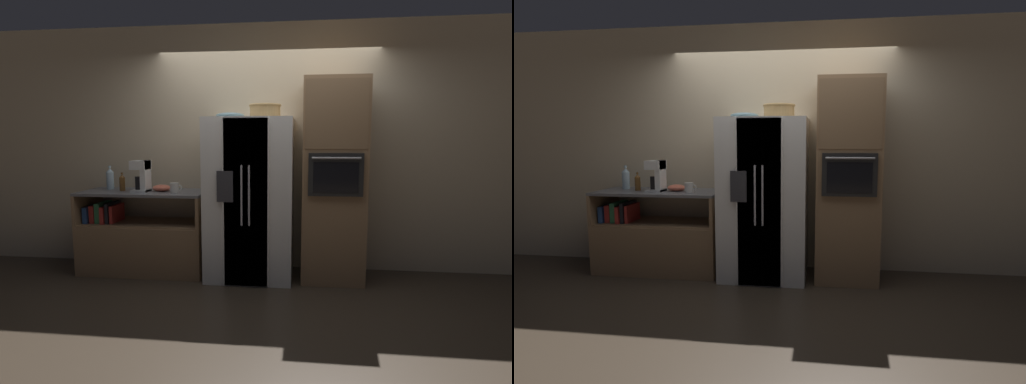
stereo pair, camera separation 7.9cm
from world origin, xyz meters
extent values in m
plane|color=#382D23|center=(0.00, 0.00, 0.00)|extent=(20.00, 20.00, 0.00)
cube|color=beige|center=(0.00, 0.47, 1.40)|extent=(12.00, 0.06, 2.80)
cube|color=#93704C|center=(-1.36, 0.13, 0.28)|extent=(1.41, 0.64, 0.55)
cube|color=#93704C|center=(-1.36, 0.13, 0.56)|extent=(1.35, 0.58, 0.02)
cube|color=#93704C|center=(-2.05, 0.13, 0.72)|extent=(0.04, 0.64, 0.34)
cube|color=#93704C|center=(-0.67, 0.13, 0.72)|extent=(0.04, 0.64, 0.34)
cube|color=slate|center=(-1.36, 0.13, 0.91)|extent=(1.41, 0.64, 0.03)
cube|color=#284C8E|center=(-1.98, 0.09, 0.66)|extent=(0.05, 0.35, 0.18)
cube|color=#B72D28|center=(-1.92, 0.09, 0.67)|extent=(0.06, 0.30, 0.19)
cube|color=#337A4C|center=(-1.85, 0.09, 0.68)|extent=(0.06, 0.32, 0.22)
cube|color=#B72D28|center=(-1.78, 0.09, 0.66)|extent=(0.04, 0.37, 0.19)
cube|color=black|center=(-1.73, 0.09, 0.68)|extent=(0.04, 0.34, 0.22)
cube|color=#B72D28|center=(-1.69, 0.09, 0.67)|extent=(0.03, 0.32, 0.20)
cube|color=white|center=(-0.15, 0.09, 0.86)|extent=(0.92, 0.71, 1.73)
cube|color=white|center=(-0.15, -0.28, 0.86)|extent=(0.45, 0.02, 1.69)
cube|color=white|center=(-0.14, -0.28, 0.86)|extent=(0.45, 0.02, 1.69)
cylinder|color=#B2B2B7|center=(-0.18, -0.31, 0.95)|extent=(0.02, 0.02, 0.60)
cylinder|color=#B2B2B7|center=(-0.11, -0.31, 0.95)|extent=(0.02, 0.02, 0.60)
cube|color=#2D2D33|center=(-0.35, -0.30, 1.04)|extent=(0.17, 0.01, 0.31)
cube|color=#93704C|center=(0.74, 0.13, 1.06)|extent=(0.65, 0.63, 2.12)
cube|color=black|center=(0.74, -0.21, 1.16)|extent=(0.53, 0.04, 0.43)
cube|color=black|center=(0.74, -0.23, 1.13)|extent=(0.44, 0.01, 0.30)
cylinder|color=#B2B2B7|center=(0.74, -0.24, 1.32)|extent=(0.47, 0.02, 0.02)
cube|color=olive|center=(0.74, -0.19, 1.75)|extent=(0.61, 0.01, 0.68)
cylinder|color=tan|center=(0.02, 0.00, 1.79)|extent=(0.32, 0.32, 0.12)
torus|color=tan|center=(0.02, 0.00, 1.85)|extent=(0.34, 0.34, 0.03)
ellipsoid|color=#668C99|center=(-0.37, 0.14, 1.76)|extent=(0.31, 0.31, 0.06)
cylinder|color=silver|center=(-1.82, 0.24, 1.02)|extent=(0.09, 0.09, 0.20)
cone|color=silver|center=(-1.82, 0.24, 1.15)|extent=(0.09, 0.09, 0.05)
cylinder|color=silver|center=(-1.82, 0.24, 1.19)|extent=(0.03, 0.03, 0.03)
cylinder|color=brown|center=(-1.62, 0.12, 1.00)|extent=(0.06, 0.06, 0.15)
cone|color=brown|center=(-1.62, 0.12, 1.09)|extent=(0.06, 0.06, 0.03)
cylinder|color=brown|center=(-1.62, 0.12, 1.12)|extent=(0.02, 0.02, 0.02)
cylinder|color=silver|center=(-0.97, 0.01, 0.98)|extent=(0.10, 0.10, 0.11)
torus|color=silver|center=(-0.92, 0.01, 0.98)|extent=(0.07, 0.01, 0.07)
ellipsoid|color=#DB664C|center=(-1.16, 0.12, 0.96)|extent=(0.20, 0.20, 0.08)
cube|color=white|center=(-1.38, 0.08, 0.94)|extent=(0.17, 0.22, 0.02)
cylinder|color=black|center=(-1.39, 0.08, 1.02)|extent=(0.10, 0.10, 0.15)
cube|color=white|center=(-1.32, 0.08, 1.10)|extent=(0.06, 0.19, 0.35)
cube|color=white|center=(-1.38, 0.08, 1.22)|extent=(0.17, 0.22, 0.10)
camera|label=1|loc=(0.42, -4.17, 1.49)|focal=28.00mm
camera|label=2|loc=(0.50, -4.16, 1.49)|focal=28.00mm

